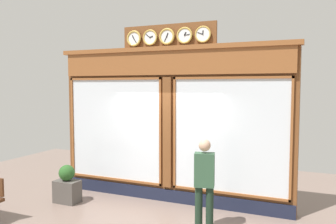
# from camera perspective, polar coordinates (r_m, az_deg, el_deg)

# --- Properties ---
(shop_facade) EXTENTS (5.66, 0.42, 4.02)m
(shop_facade) POSITION_cam_1_polar(r_m,az_deg,el_deg) (7.89, 0.36, -1.88)
(shop_facade) COLOR brown
(shop_facade) RESTS_ON ground_plane
(pedestrian) EXTENTS (0.40, 0.29, 1.69)m
(pedestrian) POSITION_cam_1_polar(r_m,az_deg,el_deg) (6.40, 6.07, -11.27)
(pedestrian) COLOR #1C2F21
(pedestrian) RESTS_ON ground_plane
(planter_box) EXTENTS (0.56, 0.36, 0.51)m
(planter_box) POSITION_cam_1_polar(r_m,az_deg,el_deg) (8.33, -16.42, -12.56)
(planter_box) COLOR #4C4742
(planter_box) RESTS_ON ground_plane
(planter_shrub) EXTENTS (0.36, 0.36, 0.36)m
(planter_shrub) POSITION_cam_1_polar(r_m,az_deg,el_deg) (8.22, -16.48, -9.67)
(planter_shrub) COLOR #285623
(planter_shrub) RESTS_ON planter_box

